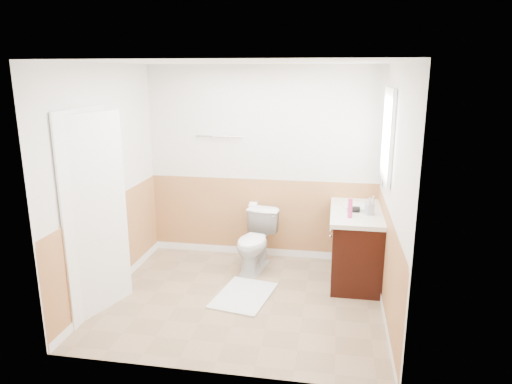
% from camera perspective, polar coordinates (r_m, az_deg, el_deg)
% --- Properties ---
extents(floor, '(3.00, 3.00, 0.00)m').
position_cam_1_polar(floor, '(5.21, -1.59, -12.97)').
color(floor, '#8C7051').
rests_on(floor, ground).
extents(ceiling, '(3.00, 3.00, 0.00)m').
position_cam_1_polar(ceiling, '(4.62, -1.81, 15.67)').
color(ceiling, white).
rests_on(ceiling, floor).
extents(wall_back, '(3.00, 0.00, 3.00)m').
position_cam_1_polar(wall_back, '(6.01, 0.75, 3.46)').
color(wall_back, silver).
rests_on(wall_back, floor).
extents(wall_front, '(3.00, 0.00, 3.00)m').
position_cam_1_polar(wall_front, '(3.55, -5.84, -4.60)').
color(wall_front, silver).
rests_on(wall_front, floor).
extents(wall_left, '(0.00, 3.00, 3.00)m').
position_cam_1_polar(wall_left, '(5.27, -17.91, 1.12)').
color(wall_left, silver).
rests_on(wall_left, floor).
extents(wall_right, '(0.00, 3.00, 3.00)m').
position_cam_1_polar(wall_right, '(4.71, 16.49, -0.31)').
color(wall_right, silver).
rests_on(wall_right, floor).
extents(wainscot_back, '(3.00, 0.00, 3.00)m').
position_cam_1_polar(wainscot_back, '(6.19, 0.71, -3.39)').
color(wainscot_back, '#B57F48').
rests_on(wainscot_back, floor).
extents(wainscot_front, '(3.00, 0.00, 3.00)m').
position_cam_1_polar(wainscot_front, '(3.88, -5.50, -15.07)').
color(wainscot_front, '#B57F48').
rests_on(wainscot_front, floor).
extents(wainscot_left, '(0.00, 2.60, 2.60)m').
position_cam_1_polar(wainscot_left, '(5.48, -17.19, -6.54)').
color(wainscot_left, '#B57F48').
rests_on(wainscot_left, floor).
extents(wainscot_right, '(0.00, 2.60, 2.60)m').
position_cam_1_polar(wainscot_right, '(4.95, 15.72, -8.72)').
color(wainscot_right, '#B57F48').
rests_on(wainscot_right, floor).
extents(toilet, '(0.53, 0.78, 0.73)m').
position_cam_1_polar(toilet, '(5.80, -0.08, -6.09)').
color(toilet, white).
rests_on(toilet, floor).
extents(bath_mat, '(0.69, 0.89, 0.02)m').
position_cam_1_polar(bath_mat, '(5.26, -1.50, -12.57)').
color(bath_mat, silver).
rests_on(bath_mat, floor).
extents(vanity_cabinet, '(0.55, 1.10, 0.80)m').
position_cam_1_polar(vanity_cabinet, '(5.66, 12.13, -6.59)').
color(vanity_cabinet, black).
rests_on(vanity_cabinet, floor).
extents(vanity_knob_left, '(0.03, 0.03, 0.03)m').
position_cam_1_polar(vanity_knob_left, '(5.50, 9.12, -5.38)').
color(vanity_knob_left, '#B8B7BE').
rests_on(vanity_knob_left, vanity_cabinet).
extents(vanity_knob_right, '(0.03, 0.03, 0.03)m').
position_cam_1_polar(vanity_knob_right, '(5.69, 9.15, -4.70)').
color(vanity_knob_right, white).
rests_on(vanity_knob_right, vanity_cabinet).
extents(countertop, '(0.60, 1.15, 0.05)m').
position_cam_1_polar(countertop, '(5.52, 12.27, -2.46)').
color(countertop, silver).
rests_on(countertop, vanity_cabinet).
extents(sink_basin, '(0.36, 0.36, 0.02)m').
position_cam_1_polar(sink_basin, '(5.65, 12.33, -1.69)').
color(sink_basin, silver).
rests_on(sink_basin, countertop).
extents(faucet, '(0.02, 0.02, 0.14)m').
position_cam_1_polar(faucet, '(5.65, 14.18, -1.18)').
color(faucet, silver).
rests_on(faucet, countertop).
extents(lotion_bottle, '(0.05, 0.05, 0.22)m').
position_cam_1_polar(lotion_bottle, '(5.19, 11.48, -1.95)').
color(lotion_bottle, '#D33679').
rests_on(lotion_bottle, countertop).
extents(soap_dispenser, '(0.11, 0.11, 0.19)m').
position_cam_1_polar(soap_dispenser, '(5.37, 13.77, -1.70)').
color(soap_dispenser, '#969FA9').
rests_on(soap_dispenser, countertop).
extents(hair_dryer_body, '(0.14, 0.07, 0.07)m').
position_cam_1_polar(hair_dryer_body, '(5.43, 11.91, -2.08)').
color(hair_dryer_body, black).
rests_on(hair_dryer_body, countertop).
extents(hair_dryer_handle, '(0.03, 0.03, 0.07)m').
position_cam_1_polar(hair_dryer_handle, '(5.46, 11.57, -2.29)').
color(hair_dryer_handle, black).
rests_on(hair_dryer_handle, countertop).
extents(mirror_panel, '(0.02, 0.35, 0.90)m').
position_cam_1_polar(mirror_panel, '(5.72, 15.27, 5.41)').
color(mirror_panel, silver).
rests_on(mirror_panel, wall_right).
extents(window_frame, '(0.04, 0.80, 1.00)m').
position_cam_1_polar(window_frame, '(5.19, 15.85, 6.71)').
color(window_frame, white).
rests_on(window_frame, wall_right).
extents(window_glass, '(0.01, 0.70, 0.90)m').
position_cam_1_polar(window_glass, '(5.19, 16.03, 6.70)').
color(window_glass, white).
rests_on(window_glass, wall_right).
extents(door, '(0.29, 0.78, 2.04)m').
position_cam_1_polar(door, '(4.90, -19.06, -2.76)').
color(door, white).
rests_on(door, wall_left).
extents(door_frame, '(0.02, 0.92, 2.10)m').
position_cam_1_polar(door_frame, '(4.93, -19.85, -2.59)').
color(door_frame, white).
rests_on(door_frame, wall_left).
extents(door_knob, '(0.06, 0.06, 0.06)m').
position_cam_1_polar(door_knob, '(5.17, -16.68, -2.49)').
color(door_knob, silver).
rests_on(door_knob, door).
extents(towel_bar, '(0.62, 0.02, 0.02)m').
position_cam_1_polar(towel_bar, '(6.02, -4.53, 6.80)').
color(towel_bar, silver).
rests_on(towel_bar, wall_back).
extents(tp_holder_bar, '(0.14, 0.02, 0.02)m').
position_cam_1_polar(tp_holder_bar, '(6.09, -0.30, -1.72)').
color(tp_holder_bar, silver).
rests_on(tp_holder_bar, wall_back).
extents(tp_roll, '(0.10, 0.11, 0.11)m').
position_cam_1_polar(tp_roll, '(6.09, -0.30, -1.72)').
color(tp_roll, white).
rests_on(tp_roll, tp_holder_bar).
extents(tp_sheet, '(0.10, 0.01, 0.16)m').
position_cam_1_polar(tp_sheet, '(6.12, -0.30, -2.71)').
color(tp_sheet, white).
rests_on(tp_sheet, tp_roll).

